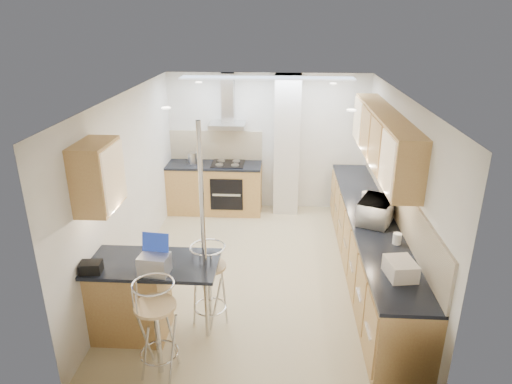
# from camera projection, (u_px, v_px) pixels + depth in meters

# --- Properties ---
(ground) EXTENTS (4.80, 4.80, 0.00)m
(ground) POSITION_uv_depth(u_px,v_px,m) (261.00, 271.00, 6.55)
(ground) COLOR #CBBA87
(ground) RESTS_ON ground
(room_shell) EXTENTS (3.64, 4.84, 2.51)m
(room_shell) POSITION_uv_depth(u_px,v_px,m) (286.00, 161.00, 6.32)
(room_shell) COLOR silver
(room_shell) RESTS_ON ground
(right_counter) EXTENTS (0.63, 4.40, 0.92)m
(right_counter) POSITION_uv_depth(u_px,v_px,m) (369.00, 245.00, 6.30)
(right_counter) COLOR #AE7845
(right_counter) RESTS_ON ground
(back_counter) EXTENTS (1.70, 0.63, 0.92)m
(back_counter) POSITION_uv_depth(u_px,v_px,m) (215.00, 188.00, 8.39)
(back_counter) COLOR #AE7845
(back_counter) RESTS_ON ground
(peninsula) EXTENTS (1.47, 0.72, 0.94)m
(peninsula) POSITION_uv_depth(u_px,v_px,m) (154.00, 298.00, 5.10)
(peninsula) COLOR #AE7845
(peninsula) RESTS_ON ground
(microwave) EXTENTS (0.58, 0.67, 0.31)m
(microwave) POSITION_uv_depth(u_px,v_px,m) (376.00, 211.00, 5.87)
(microwave) COLOR white
(microwave) RESTS_ON right_counter
(laptop) EXTENTS (0.32, 0.26, 0.21)m
(laptop) POSITION_uv_depth(u_px,v_px,m) (154.00, 264.00, 4.68)
(laptop) COLOR #A7A8AF
(laptop) RESTS_ON peninsula
(bag) EXTENTS (0.23, 0.18, 0.12)m
(bag) POSITION_uv_depth(u_px,v_px,m) (91.00, 267.00, 4.71)
(bag) COLOR black
(bag) RESTS_ON peninsula
(bar_stool_near) EXTENTS (0.54, 0.54, 1.07)m
(bar_stool_near) POSITION_uv_depth(u_px,v_px,m) (157.00, 329.00, 4.51)
(bar_stool_near) COLOR tan
(bar_stool_near) RESTS_ON ground
(bar_stool_end) EXTENTS (0.53, 0.53, 1.05)m
(bar_stool_end) POSITION_uv_depth(u_px,v_px,m) (209.00, 286.00, 5.25)
(bar_stool_end) COLOR tan
(bar_stool_end) RESTS_ON ground
(jar_a) EXTENTS (0.15, 0.15, 0.17)m
(jar_a) POSITION_uv_depth(u_px,v_px,m) (366.00, 198.00, 6.49)
(jar_a) COLOR silver
(jar_a) RESTS_ON right_counter
(jar_b) EXTENTS (0.13, 0.13, 0.16)m
(jar_b) POSITION_uv_depth(u_px,v_px,m) (374.00, 198.00, 6.47)
(jar_b) COLOR silver
(jar_b) RESTS_ON right_counter
(jar_c) EXTENTS (0.16, 0.16, 0.18)m
(jar_c) POSITION_uv_depth(u_px,v_px,m) (387.00, 211.00, 6.02)
(jar_c) COLOR #B7AA92
(jar_c) RESTS_ON right_counter
(jar_d) EXTENTS (0.11, 0.11, 0.13)m
(jar_d) POSITION_uv_depth(u_px,v_px,m) (397.00, 239.00, 5.34)
(jar_d) COLOR white
(jar_d) RESTS_ON right_counter
(bread_bin) EXTENTS (0.32, 0.38, 0.18)m
(bread_bin) POSITION_uv_depth(u_px,v_px,m) (400.00, 269.00, 4.67)
(bread_bin) COLOR silver
(bread_bin) RESTS_ON right_counter
(kettle) EXTENTS (0.16, 0.16, 0.21)m
(kettle) POSITION_uv_depth(u_px,v_px,m) (193.00, 158.00, 8.20)
(kettle) COLOR silver
(kettle) RESTS_ON back_counter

